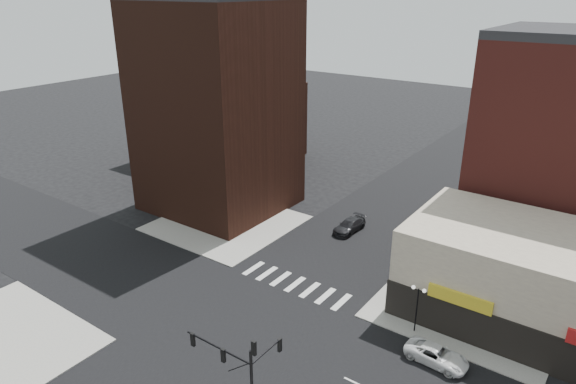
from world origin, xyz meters
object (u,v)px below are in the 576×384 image
Objects in this scene: dark_sedan_north at (349,226)px; traffic_signal at (243,369)px; white_suv at (437,355)px; street_lamp_ne at (418,298)px.

traffic_signal is at bearing -70.00° from dark_sedan_north.
white_suv is 0.96× the size of dark_sedan_north.
street_lamp_ne reaches higher than white_suv.
street_lamp_ne is 19.08m from dark_sedan_north.
white_suv is (7.56, 13.31, -4.30)m from traffic_signal.
white_suv is (2.80, -2.52, -2.63)m from street_lamp_ne.
dark_sedan_north is at bearing 106.78° from traffic_signal.
traffic_signal is at bearing 153.70° from white_suv.
white_suv is at bearing -40.73° from dark_sedan_north.
traffic_signal is 1.63× the size of white_suv.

